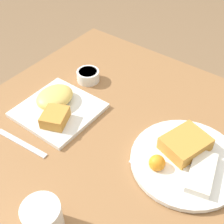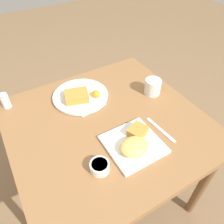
% 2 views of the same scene
% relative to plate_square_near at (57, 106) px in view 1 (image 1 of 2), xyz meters
% --- Properties ---
extents(dining_table, '(0.92, 0.89, 0.71)m').
position_rel_plate_square_near_xyz_m(dining_table, '(-0.03, 0.19, -0.11)').
color(dining_table, olive).
rests_on(dining_table, ground_plane).
extents(menu_card, '(0.19, 0.29, 0.00)m').
position_rel_plate_square_near_xyz_m(menu_card, '(-0.06, 0.42, -0.02)').
color(menu_card, beige).
rests_on(menu_card, dining_table).
extents(plate_square_near, '(0.23, 0.23, 0.06)m').
position_rel_plate_square_near_xyz_m(plate_square_near, '(0.00, 0.00, 0.00)').
color(plate_square_near, white).
rests_on(plate_square_near, dining_table).
extents(plate_oval_far, '(0.30, 0.30, 0.05)m').
position_rel_plate_square_near_xyz_m(plate_oval_far, '(-0.06, 0.42, -0.00)').
color(plate_oval_far, white).
rests_on(plate_oval_far, menu_card).
extents(sauce_ramekin, '(0.08, 0.08, 0.04)m').
position_rel_plate_square_near_xyz_m(sauce_ramekin, '(-0.18, -0.03, -0.00)').
color(sauce_ramekin, white).
rests_on(sauce_ramekin, dining_table).
extents(butter_knife, '(0.03, 0.18, 0.00)m').
position_rel_plate_square_near_xyz_m(butter_knife, '(0.16, 0.02, -0.02)').
color(butter_knife, silver).
rests_on(butter_knife, dining_table).
extents(coffee_mug, '(0.09, 0.09, 0.09)m').
position_rel_plate_square_near_xyz_m(coffee_mug, '(0.30, 0.26, 0.02)').
color(coffee_mug, white).
rests_on(coffee_mug, dining_table).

